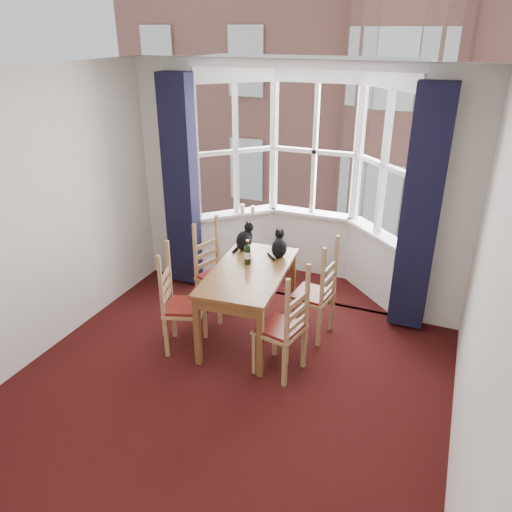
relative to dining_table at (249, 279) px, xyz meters
The scene contains 21 objects.
floor 1.40m from the dining_table, 83.29° to the right, with size 4.50×4.50×0.00m, color black.
ceiling 2.43m from the dining_table, 83.29° to the right, with size 4.50×4.50×0.00m, color white.
wall_left 2.33m from the dining_table, 146.97° to the right, with size 4.50×4.50×0.00m, color silver.
wall_right 2.56m from the dining_table, 29.42° to the right, with size 4.50×4.50×0.00m, color silver.
wall_back_pier_left 1.96m from the dining_table, 145.35° to the left, with size 0.70×0.12×2.80m, color silver.
wall_back_pier_right 2.19m from the dining_table, 30.18° to the left, with size 0.70×0.12×2.80m, color silver.
bay_window 1.70m from the dining_table, 84.75° to the left, with size 2.76×0.94×2.80m.
curtain_left 1.68m from the dining_table, 146.00° to the left, with size 0.38×0.22×2.60m, color black.
curtain_right 1.90m from the dining_table, 28.89° to the left, with size 0.38×0.22×2.60m, color black.
dining_table is the anchor object (origin of this frame).
chair_left_near 0.81m from the dining_table, 141.56° to the right, with size 0.51×0.53×0.92m.
chair_left_far 0.72m from the dining_table, 151.30° to the left, with size 0.51×0.52×0.92m.
chair_right_near 0.80m from the dining_table, 38.22° to the right, with size 0.48×0.50×0.92m.
chair_right_far 0.79m from the dining_table, 21.83° to the left, with size 0.45×0.46×0.92m.
cat_left 0.59m from the dining_table, 118.21° to the left, with size 0.24×0.28×0.33m.
cat_right 0.52m from the dining_table, 68.39° to the left, with size 0.23×0.27×0.32m.
wine_bottle 0.27m from the dining_table, 118.56° to the left, with size 0.07×0.07×0.27m.
candle_tall 1.57m from the dining_table, 116.36° to the left, with size 0.06×0.06×0.12m, color white.
candle_short 1.54m from the dining_table, 111.25° to the left, with size 0.06×0.06×0.11m, color white.
street 31.76m from the dining_table, 89.74° to the left, with size 80.00×80.00×0.00m, color #333335.
tenement_building 12.84m from the dining_table, 89.36° to the left, with size 18.40×7.80×15.20m.
Camera 1 is at (1.70, -3.07, 3.09)m, focal length 35.00 mm.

